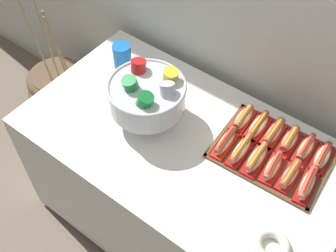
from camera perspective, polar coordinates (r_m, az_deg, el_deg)
name	(u,v)px	position (r m, az deg, el deg)	size (l,w,h in m)	color
ground_plane	(180,221)	(2.56, 1.63, -12.67)	(10.00, 10.00, 0.00)	#7A6B5B
buffet_table	(182,184)	(2.19, 1.87, -7.82)	(1.48, 0.83, 0.79)	white
floor_vase	(62,99)	(2.90, -14.04, 3.49)	(0.45, 0.45, 1.05)	brown
serving_tray	(272,154)	(1.89, 13.78, -3.64)	(0.50, 0.38, 0.01)	brown
hot_dog_0	(225,142)	(1.85, 7.70, -2.19)	(0.07, 0.18, 0.06)	red
hot_dog_1	(241,150)	(1.83, 9.74, -3.23)	(0.07, 0.18, 0.06)	#B21414
hot_dog_2	(256,158)	(1.82, 11.81, -4.30)	(0.08, 0.19, 0.06)	#B21414
hot_dog_3	(273,167)	(1.81, 13.89, -5.42)	(0.07, 0.17, 0.06)	red
hot_dog_4	(290,175)	(1.80, 16.05, -6.41)	(0.06, 0.16, 0.06)	red
hot_dog_5	(307,185)	(1.80, 18.19, -7.49)	(0.08, 0.18, 0.06)	#B21414
hot_dog_6	(243,118)	(1.95, 10.08, 1.00)	(0.08, 0.18, 0.06)	red
hot_dog_7	(258,126)	(1.93, 12.01, -0.01)	(0.08, 0.18, 0.06)	red
hot_dog_8	(273,133)	(1.92, 14.00, -0.93)	(0.07, 0.18, 0.06)	red
hot_dog_9	(289,141)	(1.91, 16.01, -1.89)	(0.07, 0.16, 0.06)	#B21414
hot_dog_10	(306,149)	(1.91, 18.01, -2.92)	(0.07, 0.17, 0.06)	red
hot_dog_11	(322,157)	(1.90, 20.03, -3.94)	(0.08, 0.17, 0.06)	#B21414
punch_bowl	(148,95)	(1.85, -2.75, 4.22)	(0.35, 0.35, 0.27)	silver
cup_stack	(122,58)	(2.15, -6.15, 9.04)	(0.09, 0.09, 0.16)	blue
donut	(271,246)	(1.65, 13.69, -15.36)	(0.14, 0.14, 0.04)	silver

